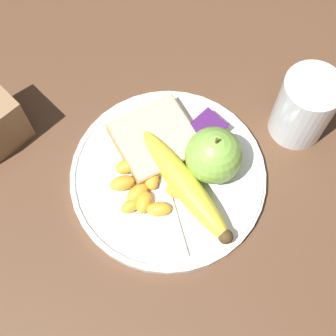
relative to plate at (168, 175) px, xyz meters
name	(u,v)px	position (x,y,z in m)	size (l,w,h in m)	color
ground_plane	(168,178)	(0.00, 0.00, -0.01)	(3.00, 3.00, 0.00)	brown
plate	(168,175)	(0.00, 0.00, 0.00)	(0.26, 0.26, 0.01)	white
juice_glass	(304,109)	(-0.18, 0.07, 0.04)	(0.08, 0.08, 0.10)	silver
apple	(214,156)	(-0.05, 0.03, 0.04)	(0.07, 0.07, 0.08)	#84BC47
banana	(185,185)	(0.00, 0.03, 0.02)	(0.06, 0.19, 0.03)	yellow
bread_slice	(156,140)	(-0.02, -0.04, 0.02)	(0.13, 0.12, 0.02)	#AB8751
fork	(164,184)	(0.01, 0.01, 0.01)	(0.10, 0.16, 0.00)	silver
jam_packet	(206,131)	(-0.08, -0.01, 0.01)	(0.05, 0.04, 0.02)	silver
orange_segment_0	(144,203)	(0.05, 0.01, 0.01)	(0.04, 0.03, 0.02)	#F9A32D
orange_segment_1	(133,208)	(0.07, 0.00, 0.01)	(0.03, 0.02, 0.02)	#F9A32D
orange_segment_2	(139,158)	(0.01, -0.04, 0.01)	(0.03, 0.03, 0.01)	#F9A32D
orange_segment_3	(127,166)	(0.03, -0.04, 0.01)	(0.04, 0.03, 0.02)	#F9A32D
orange_segment_4	(177,192)	(0.01, 0.03, 0.01)	(0.03, 0.03, 0.02)	#F9A32D
orange_segment_5	(137,193)	(0.05, -0.01, 0.01)	(0.03, 0.02, 0.02)	#F9A32D
orange_segment_6	(122,183)	(0.05, -0.03, 0.01)	(0.04, 0.03, 0.02)	#F9A32D
orange_segment_7	(151,178)	(0.02, -0.01, 0.01)	(0.04, 0.04, 0.02)	#F9A32D
orange_segment_8	(159,209)	(0.05, 0.03, 0.01)	(0.04, 0.04, 0.02)	#F9A32D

